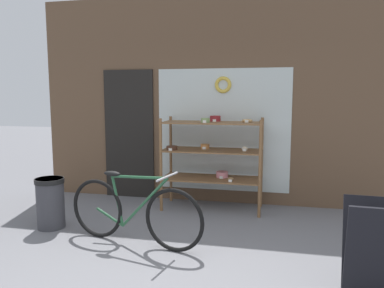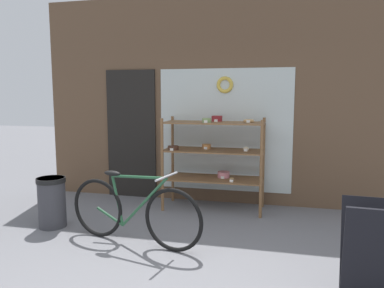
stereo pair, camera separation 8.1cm
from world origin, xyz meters
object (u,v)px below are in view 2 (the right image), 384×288
object	(u,v)px
bicycle	(133,212)
sandwich_board	(374,254)
trash_bin	(52,200)
display_case	(214,152)

from	to	relation	value
bicycle	sandwich_board	world-z (taller)	sandwich_board
bicycle	trash_bin	distance (m)	1.26
bicycle	trash_bin	xyz separation A→B (m)	(-1.23, 0.27, -0.03)
sandwich_board	trash_bin	size ratio (longest dim) A/B	1.31
bicycle	trash_bin	world-z (taller)	bicycle
bicycle	sandwich_board	distance (m)	2.48
sandwich_board	trash_bin	bearing A→B (deg)	167.85
display_case	trash_bin	distance (m)	2.32
display_case	trash_bin	xyz separation A→B (m)	(-1.88, -1.26, -0.51)
trash_bin	display_case	bearing A→B (deg)	33.78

